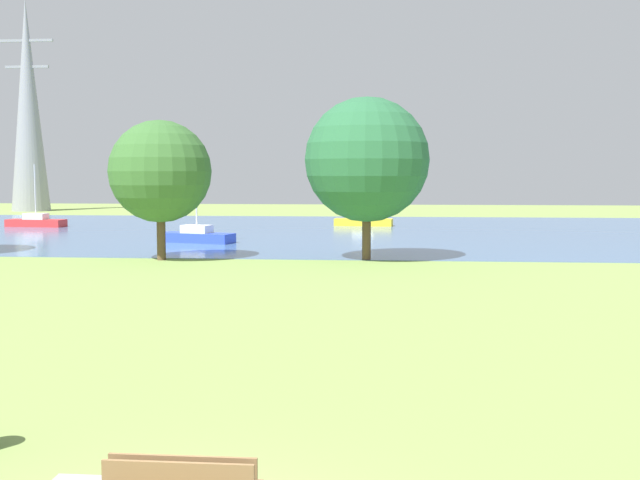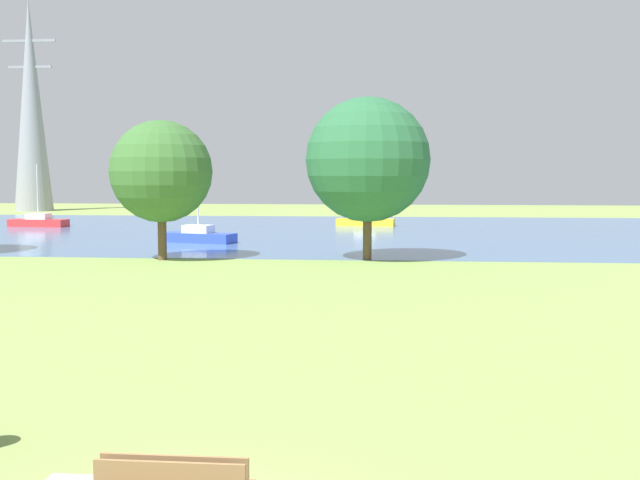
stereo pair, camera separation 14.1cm
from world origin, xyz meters
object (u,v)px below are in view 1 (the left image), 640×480
(sailboat_yellow, at_px, (364,221))
(sailboat_red, at_px, (36,222))
(sailboat_blue, at_px, (197,235))
(tree_east_far, at_px, (160,172))
(tree_east_near, at_px, (367,160))
(electricity_pylon, at_px, (28,105))

(sailboat_yellow, distance_m, sailboat_red, 27.01)
(sailboat_blue, xyz_separation_m, tree_east_far, (0.68, -9.84, 3.99))
(sailboat_yellow, bearing_deg, sailboat_red, -172.57)
(sailboat_red, relative_size, tree_east_far, 0.73)
(sailboat_yellow, distance_m, tree_east_near, 26.10)
(sailboat_red, xyz_separation_m, sailboat_blue, (16.85, -13.29, 0.02))
(tree_east_near, height_order, electricity_pylon, electricity_pylon)
(tree_east_far, xyz_separation_m, electricity_pylon, (-30.78, 49.94, 7.93))
(sailboat_blue, bearing_deg, tree_east_far, -86.06)
(sailboat_yellow, relative_size, electricity_pylon, 0.23)
(sailboat_red, bearing_deg, tree_east_near, -38.55)
(sailboat_red, bearing_deg, electricity_pylon, 116.31)
(electricity_pylon, bearing_deg, tree_east_near, -50.02)
(sailboat_yellow, bearing_deg, tree_east_far, -109.17)
(sailboat_blue, xyz_separation_m, tree_east_near, (10.98, -8.89, 4.57))
(sailboat_yellow, xyz_separation_m, tree_east_far, (-9.26, -26.62, 4.00))
(sailboat_yellow, relative_size, sailboat_blue, 0.85)
(electricity_pylon, bearing_deg, tree_east_far, -58.35)
(tree_east_far, bearing_deg, sailboat_yellow, 70.83)
(sailboat_blue, bearing_deg, sailboat_red, 141.74)
(sailboat_blue, bearing_deg, tree_east_near, -39.00)
(sailboat_blue, bearing_deg, electricity_pylon, 126.90)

